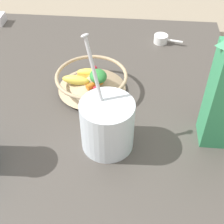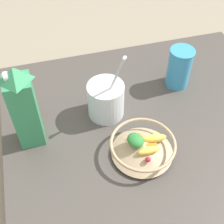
# 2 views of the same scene
# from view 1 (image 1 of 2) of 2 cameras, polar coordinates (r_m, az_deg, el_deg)

# --- Properties ---
(ground_plane) EXTENTS (6.00, 6.00, 0.00)m
(ground_plane) POSITION_cam_1_polar(r_m,az_deg,el_deg) (0.93, -8.43, 0.57)
(ground_plane) COLOR gray
(countertop) EXTENTS (1.01, 1.01, 0.04)m
(countertop) POSITION_cam_1_polar(r_m,az_deg,el_deg) (0.91, -8.55, 1.50)
(countertop) COLOR #47423D
(countertop) RESTS_ON ground_plane
(fruit_bowl) EXTENTS (0.21, 0.21, 0.08)m
(fruit_bowl) POSITION_cam_1_polar(r_m,az_deg,el_deg) (0.90, -3.76, 5.70)
(fruit_bowl) COLOR tan
(fruit_bowl) RESTS_ON countertop
(yogurt_tub) EXTENTS (0.12, 0.12, 0.27)m
(yogurt_tub) POSITION_cam_1_polar(r_m,az_deg,el_deg) (0.72, -0.88, -1.98)
(yogurt_tub) COLOR silver
(yogurt_tub) RESTS_ON countertop
(measuring_scoop) EXTENTS (0.05, 0.10, 0.03)m
(measuring_scoop) POSITION_cam_1_polar(r_m,az_deg,el_deg) (1.14, 9.03, 13.04)
(measuring_scoop) COLOR white
(measuring_scoop) RESTS_ON countertop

